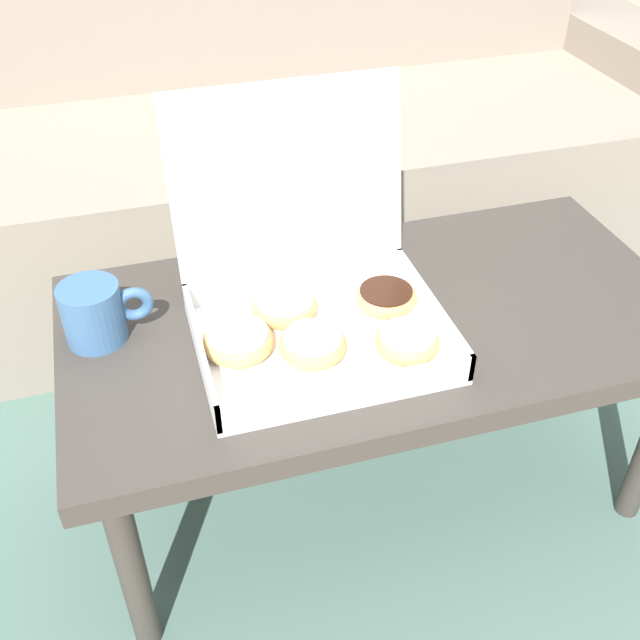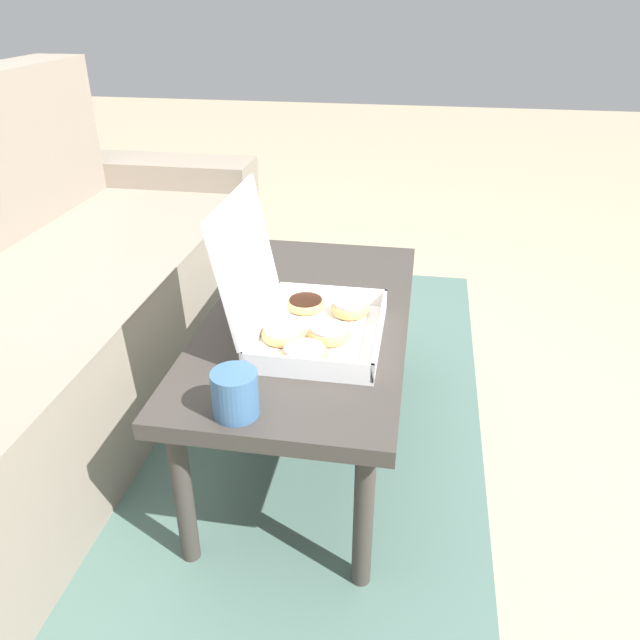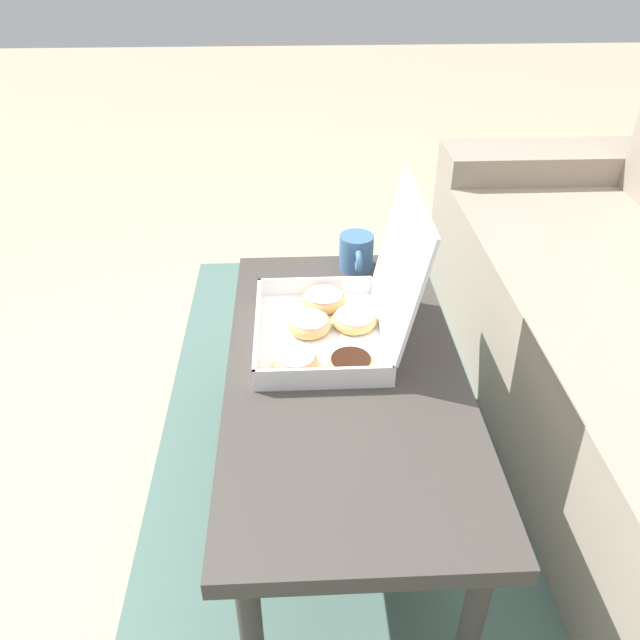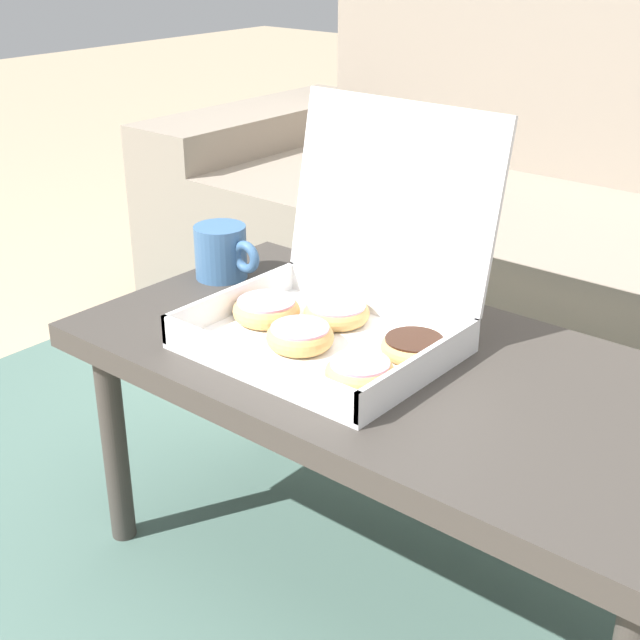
% 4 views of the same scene
% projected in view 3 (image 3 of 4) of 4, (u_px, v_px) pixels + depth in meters
% --- Properties ---
extents(ground_plane, '(12.00, 12.00, 0.00)m').
position_uv_depth(ground_plane, '(380.00, 497.00, 1.64)').
color(ground_plane, tan).
extents(area_rug, '(2.54, 1.82, 0.01)m').
position_uv_depth(area_rug, '(493.00, 492.00, 1.65)').
color(area_rug, '#4C6B60').
rests_on(area_rug, ground_plane).
extents(coffee_table, '(1.04, 0.53, 0.44)m').
position_uv_depth(coffee_table, '(345.00, 384.00, 1.41)').
color(coffee_table, '#3D3833').
rests_on(coffee_table, ground_plane).
extents(pastry_box, '(0.38, 0.36, 0.35)m').
position_uv_depth(pastry_box, '(338.00, 317.00, 1.45)').
color(pastry_box, white).
rests_on(pastry_box, coffee_table).
extents(coffee_mug, '(0.14, 0.10, 0.10)m').
position_uv_depth(coffee_mug, '(356.00, 252.00, 1.73)').
color(coffee_mug, '#3D6693').
rests_on(coffee_mug, coffee_table).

